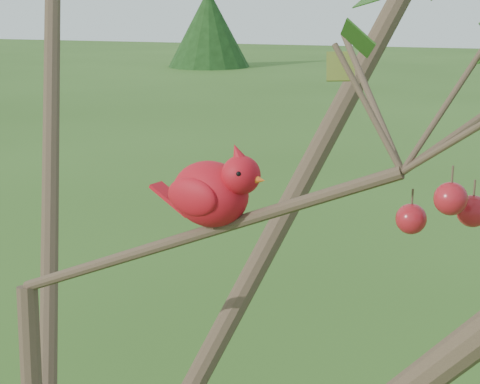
{
  "coord_description": "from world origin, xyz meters",
  "views": [
    {
      "loc": [
        0.66,
        -0.84,
        2.4
      ],
      "look_at": [
        0.34,
        0.06,
        2.15
      ],
      "focal_mm": 55.0,
      "sensor_mm": 36.0,
      "label": 1
    }
  ],
  "objects": [
    {
      "name": "cardinal",
      "position": [
        0.29,
        0.07,
        2.15
      ],
      "size": [
        0.19,
        0.11,
        0.13
      ],
      "rotation": [
        0.0,
        0.0,
        -0.25
      ],
      "color": "red",
      "rests_on": "ground"
    },
    {
      "name": "crabapple_tree",
      "position": [
        0.03,
        -0.02,
        2.12
      ],
      "size": [
        2.35,
        2.05,
        2.95
      ],
      "color": "#3C2B20",
      "rests_on": "ground"
    },
    {
      "name": "distant_trees",
      "position": [
        -2.61,
        22.2,
        1.53
      ],
      "size": [
        41.85,
        13.86,
        3.35
      ],
      "color": "#3C2B20",
      "rests_on": "ground"
    }
  ]
}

